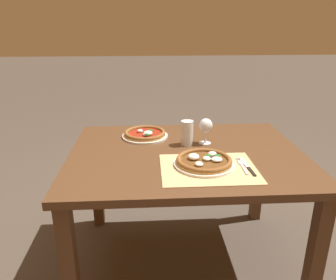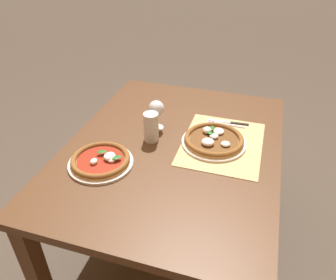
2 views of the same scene
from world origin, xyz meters
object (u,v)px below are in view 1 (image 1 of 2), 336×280
Objects in this scene: fork at (242,166)px; pizza_near at (204,161)px; pizza_far at (145,134)px; pint_glass at (187,133)px; knife at (247,166)px; wine_glass at (206,127)px.

pizza_near is at bearing 171.91° from fork.
pizza_far is 0.29m from pint_glass.
pint_glass reaches higher than pizza_near.
pint_glass is 0.72× the size of fork.
pizza_near reaches higher than pizza_far.
knife is (0.51, -0.48, -0.01)m from pizza_far.
pizza_near is 0.19m from fork.
pint_glass is 0.67× the size of knife.
pizza_near is 0.22m from knife.
pizza_far is 0.68m from fork.
pizza_far is at bearing 136.15° from fork.
pizza_near is 1.08× the size of pizza_far.
pizza_near is at bearing -79.82° from pint_glass.
fork is 0.93× the size of knife.
knife is at bearing -24.62° from fork.
pizza_far is 1.32× the size of knife.
wine_glass reaches higher than pint_glass.
knife is (0.02, -0.01, 0.00)m from fork.
knife is (0.27, -0.33, -0.06)m from pint_glass.
knife is at bearing -51.43° from pint_glass.
fork is at bearing 155.38° from knife.
pint_glass reaches higher than fork.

